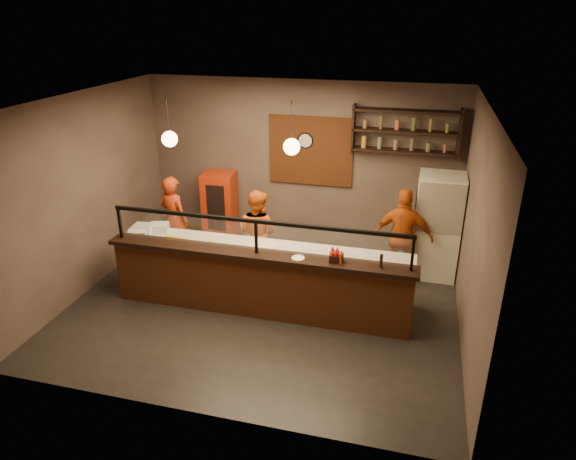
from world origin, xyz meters
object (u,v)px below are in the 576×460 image
(pizza_dough, at_px, (262,245))
(condiment_caddy, at_px, (337,258))
(fridge, at_px, (437,226))
(pepper_mill, at_px, (381,261))
(cook_right, at_px, (403,237))
(cook_left, at_px, (174,219))
(red_cooler, at_px, (220,208))
(wall_clock, at_px, (306,140))
(cook_mid, at_px, (257,233))

(pizza_dough, relative_size, condiment_caddy, 2.37)
(fridge, relative_size, pepper_mill, 9.21)
(cook_right, bearing_deg, cook_left, 3.96)
(fridge, distance_m, red_cooler, 4.18)
(cook_right, distance_m, pepper_mill, 1.66)
(fridge, bearing_deg, red_cooler, 175.71)
(cook_right, relative_size, red_cooler, 1.18)
(wall_clock, distance_m, red_cooler, 2.18)
(red_cooler, xyz_separation_m, pepper_mill, (3.37, -2.45, 0.45))
(pizza_dough, distance_m, pepper_mill, 2.02)
(cook_right, relative_size, pepper_mill, 8.46)
(wall_clock, relative_size, red_cooler, 0.21)
(pepper_mill, bearing_deg, cook_mid, 149.27)
(fridge, distance_m, pizza_dough, 3.06)
(cook_right, bearing_deg, cook_mid, 8.21)
(cook_left, distance_m, fridge, 4.69)
(wall_clock, xyz_separation_m, condiment_caddy, (1.08, -2.75, -0.98))
(fridge, bearing_deg, condiment_caddy, -123.62)
(cook_right, bearing_deg, red_cooler, -11.64)
(wall_clock, xyz_separation_m, red_cooler, (-1.66, -0.31, -1.39))
(cook_mid, bearing_deg, pizza_dough, 130.99)
(cook_left, distance_m, pizza_dough, 2.12)
(cook_mid, xyz_separation_m, pepper_mill, (2.22, -1.32, 0.38))
(cook_right, xyz_separation_m, condiment_caddy, (-0.87, -1.59, 0.27))
(cook_mid, height_order, pizza_dough, cook_mid)
(wall_clock, bearing_deg, pizza_dough, -95.32)
(cook_mid, bearing_deg, red_cooler, -27.49)
(wall_clock, xyz_separation_m, cook_right, (1.95, -1.15, -1.26))
(pizza_dough, bearing_deg, condiment_caddy, -24.74)
(fridge, bearing_deg, cook_right, -139.93)
(cook_right, xyz_separation_m, red_cooler, (-3.61, 0.84, -0.13))
(red_cooler, bearing_deg, cook_left, -121.06)
(wall_clock, bearing_deg, condiment_caddy, -68.46)
(red_cooler, bearing_deg, fridge, -10.91)
(wall_clock, distance_m, cook_left, 2.83)
(fridge, xyz_separation_m, red_cooler, (-4.16, 0.40, -0.20))
(cook_right, xyz_separation_m, pizza_dough, (-2.15, -1.00, 0.06))
(cook_mid, bearing_deg, wall_clock, -92.41)
(pepper_mill, bearing_deg, fridge, 68.92)
(pizza_dough, bearing_deg, cook_right, 25.00)
(cook_mid, xyz_separation_m, pizza_dough, (0.31, -0.71, 0.13))
(cook_mid, bearing_deg, condiment_caddy, 158.00)
(condiment_caddy, height_order, pepper_mill, pepper_mill)
(condiment_caddy, bearing_deg, fridge, 55.20)
(pizza_dough, bearing_deg, cook_mid, 113.76)
(fridge, xyz_separation_m, pepper_mill, (-0.79, -2.05, 0.24))
(fridge, bearing_deg, cook_mid, -165.14)
(cook_left, bearing_deg, wall_clock, -129.59)
(cook_left, bearing_deg, pizza_dough, 175.63)
(cook_left, height_order, red_cooler, cook_left)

